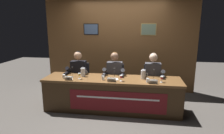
# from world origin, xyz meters

# --- Properties ---
(ground_plane) EXTENTS (12.00, 12.00, 0.00)m
(ground_plane) POSITION_xyz_m (0.00, 0.00, 0.00)
(ground_plane) COLOR #4C4742
(wall_back_panelled) EXTENTS (4.17, 0.14, 2.60)m
(wall_back_panelled) POSITION_xyz_m (0.00, 1.41, 1.30)
(wall_back_panelled) COLOR brown
(wall_back_panelled) RESTS_ON ground_plane
(conference_table) EXTENTS (2.97, 0.74, 0.72)m
(conference_table) POSITION_xyz_m (0.00, -0.10, 0.49)
(conference_table) COLOR brown
(conference_table) RESTS_ON ground_plane
(chair_left) EXTENTS (0.44, 0.45, 0.90)m
(chair_left) POSITION_xyz_m (-0.89, 0.55, 0.44)
(chair_left) COLOR black
(chair_left) RESTS_ON ground_plane
(panelist_left) EXTENTS (0.51, 0.48, 1.23)m
(panelist_left) POSITION_xyz_m (-0.89, 0.35, 0.72)
(panelist_left) COLOR black
(panelist_left) RESTS_ON ground_plane
(nameplate_left) EXTENTS (0.17, 0.06, 0.08)m
(nameplate_left) POSITION_xyz_m (-0.88, -0.27, 0.76)
(nameplate_left) COLOR white
(nameplate_left) RESTS_ON conference_table
(juice_glass_left) EXTENTS (0.06, 0.06, 0.12)m
(juice_glass_left) POSITION_xyz_m (-0.69, -0.14, 0.81)
(juice_glass_left) COLOR white
(juice_glass_left) RESTS_ON conference_table
(water_cup_left) EXTENTS (0.06, 0.06, 0.08)m
(water_cup_left) POSITION_xyz_m (-1.03, -0.15, 0.76)
(water_cup_left) COLOR silver
(water_cup_left) RESTS_ON conference_table
(microphone_left) EXTENTS (0.06, 0.17, 0.22)m
(microphone_left) POSITION_xyz_m (-0.91, -0.02, 0.79)
(microphone_left) COLOR black
(microphone_left) RESTS_ON conference_table
(chair_center) EXTENTS (0.44, 0.45, 0.90)m
(chair_center) POSITION_xyz_m (0.00, 0.55, 0.44)
(chair_center) COLOR black
(chair_center) RESTS_ON ground_plane
(panelist_center) EXTENTS (0.51, 0.48, 1.23)m
(panelist_center) POSITION_xyz_m (0.00, 0.35, 0.72)
(panelist_center) COLOR black
(panelist_center) RESTS_ON ground_plane
(nameplate_center) EXTENTS (0.18, 0.06, 0.08)m
(nameplate_center) POSITION_xyz_m (0.03, -0.25, 0.76)
(nameplate_center) COLOR white
(nameplate_center) RESTS_ON conference_table
(juice_glass_center) EXTENTS (0.06, 0.06, 0.12)m
(juice_glass_center) POSITION_xyz_m (0.21, -0.18, 0.81)
(juice_glass_center) COLOR white
(juice_glass_center) RESTS_ON conference_table
(water_cup_center) EXTENTS (0.06, 0.06, 0.08)m
(water_cup_center) POSITION_xyz_m (-0.17, -0.15, 0.76)
(water_cup_center) COLOR silver
(water_cup_center) RESTS_ON conference_table
(microphone_center) EXTENTS (0.06, 0.17, 0.22)m
(microphone_center) POSITION_xyz_m (0.05, -0.01, 0.79)
(microphone_center) COLOR black
(microphone_center) RESTS_ON conference_table
(chair_right) EXTENTS (0.44, 0.45, 0.90)m
(chair_right) POSITION_xyz_m (0.89, 0.55, 0.44)
(chair_right) COLOR black
(chair_right) RESTS_ON ground_plane
(panelist_right) EXTENTS (0.51, 0.48, 1.23)m
(panelist_right) POSITION_xyz_m (0.89, 0.35, 0.72)
(panelist_right) COLOR black
(panelist_right) RESTS_ON ground_plane
(nameplate_right) EXTENTS (0.18, 0.06, 0.08)m
(nameplate_right) POSITION_xyz_m (0.86, -0.26, 0.76)
(nameplate_right) COLOR white
(nameplate_right) RESTS_ON conference_table
(juice_glass_right) EXTENTS (0.06, 0.06, 0.12)m
(juice_glass_right) POSITION_xyz_m (1.03, -0.15, 0.81)
(juice_glass_right) COLOR white
(juice_glass_right) RESTS_ON conference_table
(water_cup_right) EXTENTS (0.06, 0.06, 0.08)m
(water_cup_right) POSITION_xyz_m (0.75, -0.20, 0.76)
(water_cup_right) COLOR silver
(water_cup_right) RESTS_ON conference_table
(microphone_right) EXTENTS (0.06, 0.17, 0.22)m
(microphone_right) POSITION_xyz_m (0.89, -0.01, 0.79)
(microphone_right) COLOR black
(microphone_right) RESTS_ON conference_table
(water_pitcher_left_side) EXTENTS (0.15, 0.10, 0.21)m
(water_pitcher_left_side) POSITION_xyz_m (-0.67, 0.07, 0.82)
(water_pitcher_left_side) COLOR silver
(water_pitcher_left_side) RESTS_ON conference_table
(water_pitcher_right_side) EXTENTS (0.15, 0.10, 0.21)m
(water_pitcher_right_side) POSITION_xyz_m (0.67, 0.07, 0.82)
(water_pitcher_right_side) COLOR silver
(water_pitcher_right_side) RESTS_ON conference_table
(document_stack_center) EXTENTS (0.24, 0.19, 0.01)m
(document_stack_center) POSITION_xyz_m (0.04, -0.10, 0.73)
(document_stack_center) COLOR white
(document_stack_center) RESTS_ON conference_table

